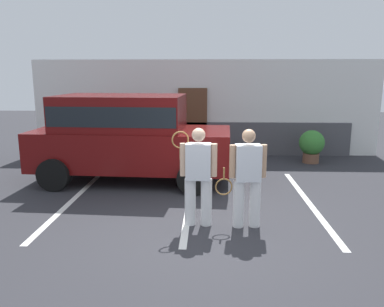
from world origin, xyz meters
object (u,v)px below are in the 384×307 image
Objects in this scene: parked_suv at (128,134)px; potted_plant_by_porch at (312,145)px; tennis_player_man at (198,175)px; tennis_player_woman at (247,177)px.

parked_suv is 5.35m from potted_plant_by_porch.
potted_plant_by_porch is (3.15, 4.77, -0.35)m from tennis_player_man.
potted_plant_by_porch is at bearing -120.95° from tennis_player_man.
parked_suv is 2.81× the size of tennis_player_woman.
parked_suv is at bearing -52.13° from tennis_player_woman.
tennis_player_man is 1.77× the size of potted_plant_by_porch.
tennis_player_man is at bearing -54.29° from parked_suv.
tennis_player_woman is 1.76× the size of potted_plant_by_porch.
tennis_player_woman is at bearing 179.57° from tennis_player_man.
parked_suv is 3.21m from tennis_player_man.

